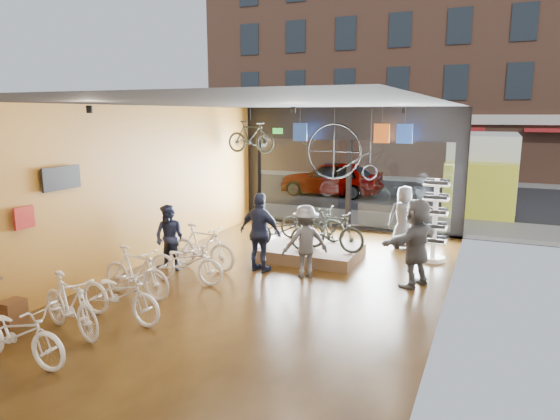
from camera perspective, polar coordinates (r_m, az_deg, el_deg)
The scene contains 35 objects.
ground_plane at distance 10.78m, azimuth -1.07°, elevation -8.73°, with size 7.00×12.00×0.04m, color black.
ceiling at distance 10.15m, azimuth -1.15°, elevation 12.13°, with size 7.00×12.00×0.04m, color black.
wall_left at distance 12.16m, azimuth -16.39°, elevation 2.43°, with size 0.04×12.00×3.80m, color #A97E2B.
wall_right at distance 9.41m, azimuth 18.78°, elevation -0.11°, with size 0.04×12.00×3.80m, color beige.
wall_back at distance 5.57m, azimuth -28.05°, elevation -8.31°, with size 7.00×0.04×3.80m, color beige.
storefront at distance 15.89m, azimuth 7.92°, elevation 4.69°, with size 7.00×0.26×3.80m, color black, non-canonical shape.
exit_sign at distance 16.50m, azimuth -0.23°, elevation 9.02°, with size 0.35×0.06×0.18m, color #198C26.
street_road at distance 24.86m, azimuth 13.40°, elevation 2.30°, with size 30.00×18.00×0.02m, color black.
sidewalk_near at distance 17.33m, azimuth 8.83°, elevation -0.98°, with size 30.00×2.40×0.12m, color slate.
sidewalk_far at distance 28.76m, azimuth 14.83°, elevation 3.52°, with size 30.00×2.00×0.12m, color slate.
opposite_building at distance 31.20m, azimuth 16.21°, elevation 16.80°, with size 26.00×5.00×14.00m, color brown.
street_car at distance 22.44m, azimuth 5.86°, elevation 3.65°, with size 1.82×4.53×1.54m, color gray.
box_truck at distance 20.35m, azimuth 22.09°, elevation 3.99°, with size 2.40×7.21×2.84m, color silver, non-canonical shape.
floor_bike_0 at distance 8.39m, azimuth -27.83°, elevation -12.34°, with size 0.63×1.80×0.95m, color beige.
floor_bike_1 at distance 9.05m, azimuth -22.85°, elevation -9.94°, with size 0.49×1.72×1.03m, color beige.
floor_bike_2 at distance 9.34m, azimuth -17.83°, elevation -9.18°, with size 0.64×1.83×0.96m, color beige.
floor_bike_3 at distance 10.39m, azimuth -16.13°, elevation -6.84°, with size 0.48×1.71×1.03m, color beige.
floor_bike_4 at distance 10.99m, azimuth -10.68°, elevation -5.87°, with size 0.62×1.77×0.93m, color beige.
floor_bike_5 at distance 11.87m, azimuth -8.84°, elevation -4.20°, with size 0.50×1.77×1.07m, color beige.
display_platform at distance 12.71m, azimuth 3.58°, elevation -4.85°, with size 2.40×1.80×0.30m, color #4E3122.
display_bike_left at distance 12.47m, azimuth 0.13°, elevation -2.33°, with size 0.59×1.69×0.89m, color #222723.
display_bike_mid at distance 12.24m, azimuth 5.95°, elevation -2.34°, with size 0.48×1.69×1.02m, color #222723.
display_bike_right at distance 13.22m, azimuth 3.71°, elevation -1.50°, with size 0.61×1.76×0.93m, color #222723.
customer_1 at distance 11.86m, azimuth -12.51°, elevation -3.14°, with size 0.75×0.59×1.55m, color #161C33.
customer_2 at distance 11.47m, azimuth -2.27°, elevation -2.59°, with size 1.09×0.45×1.85m, color #161C33.
customer_3 at distance 11.12m, azimuth 2.90°, elevation -3.62°, with size 1.05×0.60×1.63m, color #3F3F44.
customer_4 at distance 13.87m, azimuth 13.98°, elevation -0.81°, with size 0.84×0.55×1.71m, color #3F3F44.
customer_5 at distance 10.89m, azimuth 15.27°, elevation -3.60°, with size 1.76×0.56×1.89m, color #3F3F44.
sunglasses_rack at distance 12.84m, azimuth 17.27°, elevation -1.14°, with size 0.61×0.50×2.06m, color white, non-canonical shape.
wall_merch at distance 9.79m, azimuth -28.71°, elevation -4.08°, with size 0.40×2.40×2.60m, color navy, non-canonical shape.
penny_farthing at distance 14.32m, azimuth 7.45°, elevation 6.43°, with size 2.01×0.06×1.60m, color black, non-canonical shape.
hung_bike at distance 15.05m, azimuth -3.37°, elevation 8.34°, with size 0.45×1.58×0.95m, color #222723.
jersey_left at distance 15.48m, azimuth 2.30°, elevation 8.88°, with size 0.45×0.03×0.55m, color #1E3F99.
jersey_mid at distance 14.76m, azimuth 11.54°, elevation 8.57°, with size 0.45×0.03×0.55m, color #CC5919.
jersey_right at distance 14.64m, azimuth 14.05°, elevation 8.45°, with size 0.45×0.03×0.55m, color #1E3F99.
Camera 1 is at (4.21, -9.23, 3.62)m, focal length 32.00 mm.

